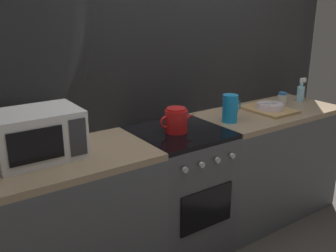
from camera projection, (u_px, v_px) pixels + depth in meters
ground_plane at (178, 245)px, 2.82m from camera, size 8.00×8.00×0.00m
back_wall at (153, 79)px, 2.70m from camera, size 3.60×0.05×2.40m
counter_left at (54, 232)px, 2.19m from camera, size 1.20×0.60×0.90m
stove_unit at (179, 191)px, 2.68m from camera, size 0.60×0.63×0.90m
counter_right at (265, 162)px, 3.17m from camera, size 1.20×0.60×0.90m
microwave at (37, 134)px, 2.06m from camera, size 0.46×0.35×0.27m
kettle at (176, 120)px, 2.49m from camera, size 0.28×0.15×0.17m
pitcher at (230, 108)px, 2.70m from camera, size 0.16×0.11×0.20m
dish_pile at (269, 108)px, 3.01m from camera, size 0.30×0.40×0.07m
spice_jar at (282, 98)px, 3.19m from camera, size 0.08×0.08×0.10m
spray_bottle at (301, 92)px, 3.29m from camera, size 0.08×0.06×0.20m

